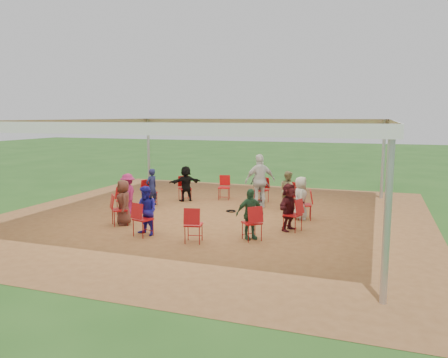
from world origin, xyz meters
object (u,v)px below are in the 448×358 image
(chair_9, at_px, (194,225))
(person_seated_3, at_px, (186,183))
(chair_2, at_px, (262,190))
(chair_7, at_px, (120,210))
(chair_8, at_px, (143,219))
(person_seated_4, at_px, (152,187))
(chair_4, at_px, (185,189))
(chair_3, at_px, (224,188))
(chair_0, at_px, (304,205))
(person_seated_0, at_px, (301,198))
(chair_10, at_px, (252,223))
(person_seated_6, at_px, (124,202))
(person_seated_7, at_px, (146,211))
(chair_11, at_px, (293,215))
(person_seated_5, at_px, (128,194))
(person_seated_8, at_px, (250,214))
(person_seated_9, at_px, (289,207))
(chair_1, at_px, (291,196))
(standing_person, at_px, (260,181))
(chair_6, at_px, (125,200))
(chair_5, at_px, (149,193))
(laptop, at_px, (295,199))
(cable_coil, at_px, (231,211))
(person_seated_1, at_px, (288,190))
(person_seated_2, at_px, (260,185))

(chair_9, distance_m, person_seated_3, 5.37)
(chair_2, xyz_separation_m, chair_7, (-3.00, -4.59, 0.00))
(chair_9, bearing_deg, chair_2, 75.00)
(chair_8, bearing_deg, person_seated_4, 133.76)
(chair_4, xyz_separation_m, chair_8, (1.00, -4.81, 0.00))
(chair_3, bearing_deg, chair_2, 165.00)
(chair_0, height_order, chair_9, same)
(person_seated_0, relative_size, person_seated_3, 1.00)
(chair_10, relative_size, person_seated_6, 0.69)
(chair_0, xyz_separation_m, chair_10, (-0.89, -2.70, 0.00))
(person_seated_6, height_order, person_seated_7, same)
(chair_0, xyz_separation_m, chair_11, (-0.08, -1.47, 0.00))
(chair_8, xyz_separation_m, person_seated_5, (-1.77, 2.14, 0.21))
(chair_4, relative_size, chair_9, 1.00)
(chair_2, bearing_deg, chair_11, 135.00)
(person_seated_4, height_order, person_seated_8, same)
(chair_2, relative_size, chair_10, 1.00)
(chair_2, height_order, person_seated_7, person_seated_7)
(chair_4, height_order, person_seated_9, person_seated_9)
(person_seated_6, bearing_deg, chair_0, 74.67)
(person_seated_3, bearing_deg, person_seated_6, 45.00)
(chair_9, distance_m, person_seated_6, 2.79)
(person_seated_8, bearing_deg, person_seated_5, 120.00)
(chair_7, xyz_separation_m, chair_11, (4.81, 1.00, 0.00))
(chair_1, xyz_separation_m, standing_person, (-1.07, -0.04, 0.47))
(chair_6, relative_size, person_seated_6, 0.69)
(person_seated_9, distance_m, standing_person, 3.12)
(chair_5, bearing_deg, person_seated_5, 19.61)
(chair_2, bearing_deg, person_seated_8, 119.29)
(chair_9, bearing_deg, chair_11, 30.00)
(chair_8, relative_size, person_seated_0, 0.69)
(chair_8, height_order, person_seated_5, person_seated_5)
(person_seated_8, xyz_separation_m, laptop, (0.70, 2.55, -0.03))
(chair_4, distance_m, person_seated_6, 3.94)
(chair_10, height_order, standing_person, standing_person)
(chair_4, distance_m, chair_6, 2.84)
(person_seated_3, bearing_deg, chair_3, 169.61)
(chair_5, bearing_deg, chair_7, 30.00)
(chair_2, height_order, chair_9, same)
(person_seated_8, bearing_deg, cable_coil, 75.23)
(standing_person, height_order, laptop, standing_person)
(chair_6, relative_size, person_seated_5, 0.69)
(chair_0, bearing_deg, chair_2, 30.00)
(person_seated_6, relative_size, person_seated_8, 1.00)
(person_seated_0, bearing_deg, laptop, 90.00)
(person_seated_4, distance_m, laptop, 5.10)
(person_seated_1, bearing_deg, chair_11, 152.14)
(chair_1, distance_m, person_seated_0, 1.46)
(chair_3, bearing_deg, person_seated_2, 160.39)
(person_seated_7, distance_m, person_seated_9, 3.84)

